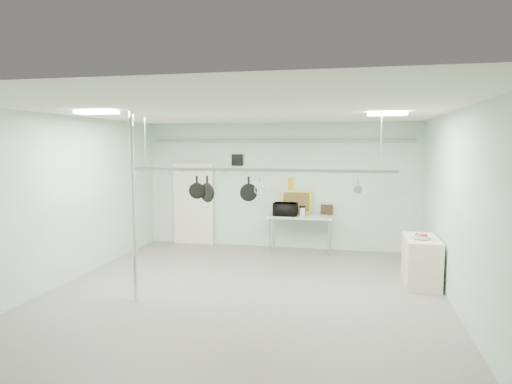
% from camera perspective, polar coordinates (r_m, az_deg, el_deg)
% --- Properties ---
extents(floor, '(8.00, 8.00, 0.00)m').
position_cam_1_polar(floor, '(8.18, -1.79, -12.91)').
color(floor, gray).
rests_on(floor, ground).
extents(ceiling, '(7.00, 8.00, 0.02)m').
position_cam_1_polar(ceiling, '(7.76, -1.87, 9.99)').
color(ceiling, silver).
rests_on(ceiling, back_wall).
extents(back_wall, '(7.00, 0.02, 3.20)m').
position_cam_1_polar(back_wall, '(11.70, 2.91, 0.80)').
color(back_wall, silver).
rests_on(back_wall, floor).
extents(right_wall, '(0.02, 8.00, 3.20)m').
position_cam_1_polar(right_wall, '(7.75, 24.10, -2.29)').
color(right_wall, silver).
rests_on(right_wall, floor).
extents(door, '(1.10, 0.10, 2.20)m').
position_cam_1_polar(door, '(12.29, -7.78, -1.58)').
color(door, silver).
rests_on(door, floor).
extents(wall_vent, '(0.30, 0.04, 0.30)m').
position_cam_1_polar(wall_vent, '(11.87, -2.35, 4.02)').
color(wall_vent, black).
rests_on(wall_vent, back_wall).
extents(conduit_pipe, '(6.60, 0.07, 0.07)m').
position_cam_1_polar(conduit_pipe, '(11.56, 2.87, 6.44)').
color(conduit_pipe, gray).
rests_on(conduit_pipe, back_wall).
extents(chrome_pole, '(0.08, 0.08, 3.20)m').
position_cam_1_polar(chrome_pole, '(7.85, -15.05, -1.88)').
color(chrome_pole, silver).
rests_on(chrome_pole, floor).
extents(prep_table, '(1.60, 0.70, 0.91)m').
position_cam_1_polar(prep_table, '(11.33, 5.57, -3.30)').
color(prep_table, '#AFCEB9').
rests_on(prep_table, floor).
extents(side_cabinet, '(0.60, 1.20, 0.90)m').
position_cam_1_polar(side_cabinet, '(9.26, 19.94, -8.12)').
color(side_cabinet, beige).
rests_on(side_cabinet, floor).
extents(pot_rack, '(4.80, 0.06, 1.00)m').
position_cam_1_polar(pot_rack, '(8.00, 0.07, 2.99)').
color(pot_rack, '#B7B7BC').
rests_on(pot_rack, ceiling).
extents(light_panel_left, '(0.65, 0.30, 0.05)m').
position_cam_1_polar(light_panel_left, '(7.87, -19.31, 9.39)').
color(light_panel_left, white).
rests_on(light_panel_left, ceiling).
extents(light_panel_right, '(0.65, 0.30, 0.05)m').
position_cam_1_polar(light_panel_right, '(8.14, 16.06, 9.36)').
color(light_panel_right, white).
rests_on(light_panel_right, ceiling).
extents(microwave, '(0.58, 0.39, 0.32)m').
position_cam_1_polar(microwave, '(11.24, 3.70, -2.16)').
color(microwave, black).
rests_on(microwave, prep_table).
extents(coffee_canister, '(0.19, 0.19, 0.21)m').
position_cam_1_polar(coffee_canister, '(11.21, 5.79, -2.48)').
color(coffee_canister, silver).
rests_on(coffee_canister, prep_table).
extents(painting_large, '(0.78, 0.15, 0.58)m').
position_cam_1_polar(painting_large, '(11.59, 5.06, -1.28)').
color(painting_large, gold).
rests_on(painting_large, prep_table).
extents(painting_small, '(0.30, 0.10, 0.25)m').
position_cam_1_polar(painting_small, '(11.54, 8.84, -2.18)').
color(painting_small, black).
rests_on(painting_small, prep_table).
extents(fruit_bowl, '(0.36, 0.36, 0.08)m').
position_cam_1_polar(fruit_bowl, '(8.98, 19.92, -5.33)').
color(fruit_bowl, white).
rests_on(fruit_bowl, side_cabinet).
extents(skillet_left, '(0.30, 0.10, 0.40)m').
position_cam_1_polar(skillet_left, '(8.33, -7.41, 0.68)').
color(skillet_left, black).
rests_on(skillet_left, pot_rack).
extents(skillet_mid, '(0.33, 0.23, 0.49)m').
position_cam_1_polar(skillet_mid, '(8.27, -6.12, 0.34)').
color(skillet_mid, black).
rests_on(skillet_mid, pot_rack).
extents(skillet_right, '(0.31, 0.19, 0.42)m').
position_cam_1_polar(skillet_right, '(8.06, -0.92, 0.49)').
color(skillet_right, black).
rests_on(skillet_right, pot_rack).
extents(whisk, '(0.24, 0.24, 0.35)m').
position_cam_1_polar(whisk, '(8.01, 0.49, 0.70)').
color(whisk, '#ABACB0').
rests_on(whisk, pot_rack).
extents(grater, '(0.10, 0.02, 0.24)m').
position_cam_1_polar(grater, '(7.91, 4.36, 1.03)').
color(grater, '#C0C417').
rests_on(grater, pot_rack).
extents(saucepan, '(0.16, 0.12, 0.27)m').
position_cam_1_polar(saucepan, '(7.84, 12.64, 0.75)').
color(saucepan, '#B2B2B7').
rests_on(saucepan, pot_rack).
extents(fruit_cluster, '(0.24, 0.24, 0.09)m').
position_cam_1_polar(fruit_cluster, '(8.97, 19.93, -5.08)').
color(fruit_cluster, '#A10E1A').
rests_on(fruit_cluster, fruit_bowl).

